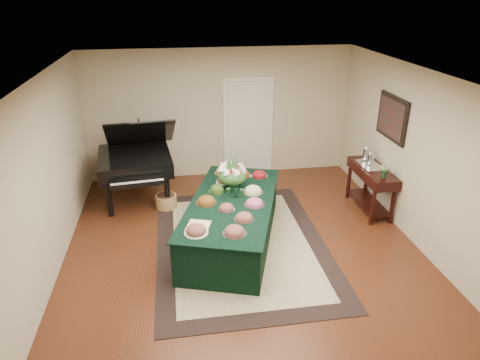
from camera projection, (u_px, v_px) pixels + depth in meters
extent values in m
plane|color=black|center=(243.00, 248.00, 6.79)|extent=(6.00, 6.00, 0.00)
cube|color=black|center=(241.00, 244.00, 6.89)|extent=(2.67, 3.74, 0.01)
cube|color=beige|center=(241.00, 244.00, 6.88)|extent=(2.14, 3.21, 0.01)
cube|color=white|center=(248.00, 127.00, 9.12)|extent=(1.05, 0.04, 2.10)
cube|color=silver|center=(248.00, 129.00, 9.12)|extent=(0.90, 0.06, 2.00)
cube|color=black|center=(232.00, 222.00, 6.83)|extent=(1.95, 2.86, 0.72)
cube|color=black|center=(232.00, 201.00, 6.67)|extent=(2.03, 2.94, 0.02)
cylinder|color=white|center=(234.00, 233.00, 5.78)|extent=(0.33, 0.33, 0.01)
ellipsoid|color=brown|center=(234.00, 230.00, 5.76)|extent=(0.27, 0.27, 0.08)
cylinder|color=white|center=(217.00, 192.00, 6.95)|extent=(0.27, 0.27, 0.01)
ellipsoid|color=#375F18|center=(217.00, 189.00, 6.93)|extent=(0.22, 0.22, 0.09)
cylinder|color=white|center=(244.00, 219.00, 6.13)|extent=(0.30, 0.30, 0.01)
ellipsoid|color=brown|center=(244.00, 217.00, 6.12)|extent=(0.25, 0.25, 0.07)
cylinder|color=beige|center=(224.00, 182.00, 7.29)|extent=(0.26, 0.26, 0.01)
ellipsoid|color=brown|center=(223.00, 179.00, 7.26)|extent=(0.22, 0.22, 0.12)
cylinder|color=white|center=(226.00, 209.00, 6.40)|extent=(0.26, 0.26, 0.01)
ellipsoid|color=brown|center=(226.00, 207.00, 6.38)|extent=(0.21, 0.21, 0.07)
cylinder|color=white|center=(253.00, 192.00, 6.93)|extent=(0.33, 0.33, 0.01)
ellipsoid|color=#ECEB93|center=(253.00, 190.00, 6.91)|extent=(0.27, 0.27, 0.08)
cylinder|color=white|center=(255.00, 205.00, 6.54)|extent=(0.32, 0.32, 0.01)
ellipsoid|color=#C1608A|center=(255.00, 202.00, 6.52)|extent=(0.26, 0.26, 0.07)
cylinder|color=white|center=(206.00, 203.00, 6.59)|extent=(0.33, 0.33, 0.01)
ellipsoid|color=brown|center=(206.00, 200.00, 6.57)|extent=(0.27, 0.27, 0.08)
cylinder|color=beige|center=(196.00, 233.00, 5.79)|extent=(0.33, 0.33, 0.01)
ellipsoid|color=brown|center=(196.00, 230.00, 5.77)|extent=(0.27, 0.27, 0.09)
cylinder|color=white|center=(242.00, 176.00, 7.52)|extent=(0.31, 0.31, 0.01)
ellipsoid|color=brown|center=(242.00, 174.00, 7.51)|extent=(0.26, 0.26, 0.08)
cylinder|color=white|center=(259.00, 176.00, 7.52)|extent=(0.30, 0.30, 0.01)
ellipsoid|color=maroon|center=(259.00, 174.00, 7.50)|extent=(0.25, 0.25, 0.07)
cylinder|color=white|center=(222.00, 173.00, 7.63)|extent=(0.28, 0.28, 0.01)
ellipsoid|color=#B28440|center=(222.00, 171.00, 7.61)|extent=(0.23, 0.23, 0.09)
cube|color=tan|center=(198.00, 226.00, 5.95)|extent=(0.39, 0.39, 0.02)
ellipsoid|color=beige|center=(195.00, 221.00, 5.98)|extent=(0.14, 0.14, 0.08)
ellipsoid|color=beige|center=(205.00, 221.00, 5.98)|extent=(0.12, 0.12, 0.07)
cube|color=#FFA728|center=(200.00, 227.00, 5.86)|extent=(0.09, 0.07, 0.05)
cylinder|color=#14321B|center=(232.00, 183.00, 7.06)|extent=(0.18, 0.18, 0.18)
ellipsoid|color=#2E5F26|center=(232.00, 176.00, 7.00)|extent=(0.46, 0.46, 0.30)
cylinder|color=black|center=(109.00, 200.00, 7.61)|extent=(0.10, 0.10, 0.65)
cylinder|color=black|center=(167.00, 193.00, 7.85)|extent=(0.10, 0.10, 0.65)
cylinder|color=black|center=(136.00, 171.00, 8.75)|extent=(0.10, 0.10, 0.65)
cube|color=black|center=(135.00, 161.00, 8.03)|extent=(1.45, 1.53, 0.28)
cube|color=black|center=(137.00, 183.00, 7.37)|extent=(0.95, 0.32, 0.10)
cube|color=black|center=(140.00, 133.00, 7.99)|extent=(1.35, 1.14, 0.72)
cylinder|color=olive|center=(166.00, 201.00, 7.99)|extent=(0.39, 0.39, 0.25)
cylinder|color=black|center=(373.00, 208.00, 7.32)|extent=(0.07, 0.07, 0.66)
cylinder|color=black|center=(392.00, 206.00, 7.37)|extent=(0.07, 0.07, 0.66)
cylinder|color=black|center=(349.00, 182.00, 8.27)|extent=(0.07, 0.07, 0.66)
cylinder|color=black|center=(366.00, 181.00, 8.32)|extent=(0.07, 0.07, 0.66)
cube|color=black|center=(372.00, 173.00, 7.65)|extent=(0.45, 1.25, 0.18)
cube|color=black|center=(368.00, 202.00, 7.90)|extent=(0.38, 1.10, 0.03)
cube|color=white|center=(370.00, 165.00, 7.72)|extent=(0.34, 0.58, 0.02)
cylinder|color=#14321B|center=(384.00, 174.00, 7.22)|extent=(0.08, 0.08, 0.12)
ellipsoid|color=pink|center=(385.00, 168.00, 7.17)|extent=(0.17, 0.17, 0.12)
cube|color=black|center=(392.00, 118.00, 7.27)|extent=(0.04, 0.95, 0.75)
cube|color=#511526|center=(391.00, 118.00, 7.26)|extent=(0.01, 0.82, 0.62)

